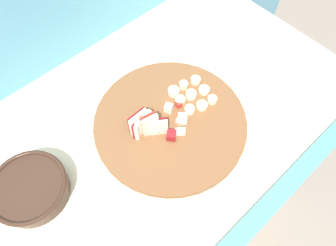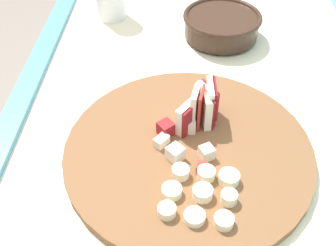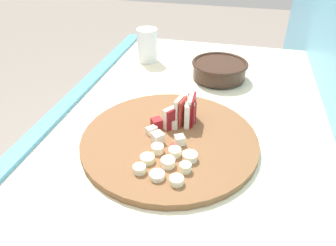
{
  "view_description": "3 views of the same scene",
  "coord_description": "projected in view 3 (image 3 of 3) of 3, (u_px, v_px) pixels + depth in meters",
  "views": [
    {
      "loc": [
        -0.19,
        -0.29,
        1.59
      ],
      "look_at": [
        0.05,
        -0.03,
        0.97
      ],
      "focal_mm": 32.31,
      "sensor_mm": 36.0,
      "label": 1
    },
    {
      "loc": [
        0.48,
        -0.04,
        1.4
      ],
      "look_at": [
        0.04,
        -0.05,
        0.97
      ],
      "focal_mm": 42.98,
      "sensor_mm": 36.0,
      "label": 2
    },
    {
      "loc": [
        0.59,
        0.11,
        1.35
      ],
      "look_at": [
        0.03,
        -0.03,
        0.96
      ],
      "focal_mm": 33.67,
      "sensor_mm": 36.0,
      "label": 3
    }
  ],
  "objects": [
    {
      "name": "tile_backsplash",
      "position": [
        314.0,
        231.0,
        0.81
      ],
      "size": [
        2.4,
        0.04,
        1.32
      ],
      "primitive_type": "cube",
      "color": "#5BA3C1",
      "rests_on": "ground"
    },
    {
      "name": "cutting_board",
      "position": [
        169.0,
        140.0,
        0.68
      ],
      "size": [
        0.38,
        0.38,
        0.02
      ],
      "primitive_type": "cylinder",
      "color": "brown",
      "rests_on": "tiled_countertop"
    },
    {
      "name": "apple_wedge_fan",
      "position": [
        185.0,
        112.0,
        0.7
      ],
      "size": [
        0.08,
        0.07,
        0.07
      ],
      "color": "maroon",
      "rests_on": "cutting_board"
    },
    {
      "name": "apple_dice_pile",
      "position": [
        164.0,
        132.0,
        0.67
      ],
      "size": [
        0.1,
        0.09,
        0.02
      ],
      "color": "#EFE5CC",
      "rests_on": "cutting_board"
    },
    {
      "name": "banana_slice_rows",
      "position": [
        167.0,
        162.0,
        0.6
      ],
      "size": [
        0.1,
        0.11,
        0.02
      ],
      "color": "#F4EAC6",
      "rests_on": "cutting_board"
    },
    {
      "name": "ceramic_bowl",
      "position": [
        219.0,
        69.0,
        0.92
      ],
      "size": [
        0.16,
        0.16,
        0.05
      ],
      "color": "#382319",
      "rests_on": "tiled_countertop"
    },
    {
      "name": "small_jar",
      "position": [
        147.0,
        45.0,
        1.02
      ],
      "size": [
        0.07,
        0.07,
        0.11
      ],
      "primitive_type": "cylinder",
      "color": "white",
      "rests_on": "tiled_countertop"
    }
  ]
}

